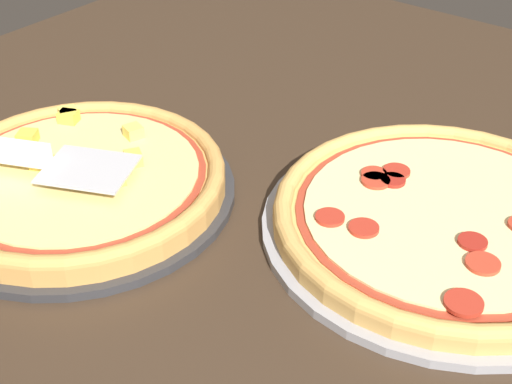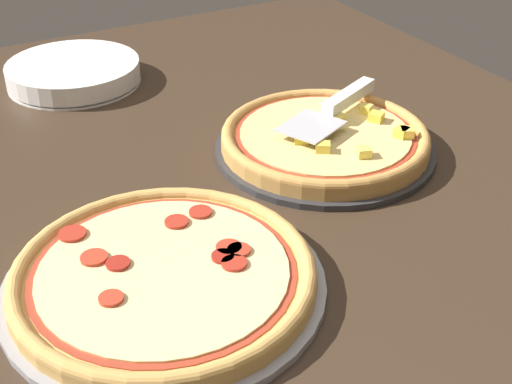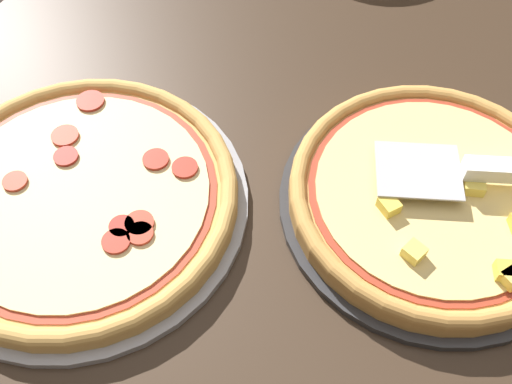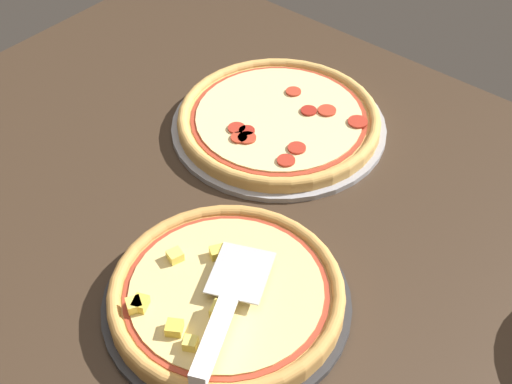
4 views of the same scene
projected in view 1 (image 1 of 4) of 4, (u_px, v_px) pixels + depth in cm
name	position (u px, v px, depth cm)	size (l,w,h in cm)	color
ground_plane	(173.00, 235.00, 77.82)	(150.33, 116.29, 3.60)	#38281C
pizza_pan_front	(82.00, 193.00, 80.36)	(34.66, 34.66, 1.00)	#2D2D30
pizza_front	(79.00, 177.00, 79.19)	(32.58, 32.58, 3.88)	#C68E47
pizza_pan_back	(443.00, 230.00, 74.85)	(38.25, 38.25, 1.00)	#939399
pizza_back	(445.00, 217.00, 73.85)	(35.95, 35.95, 2.47)	tan
serving_spatula	(13.00, 153.00, 77.57)	(13.89, 22.78, 2.00)	#B7B7BC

